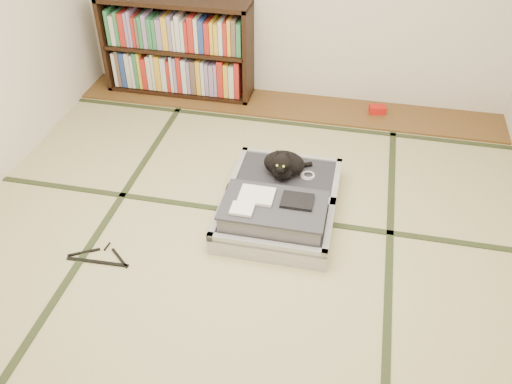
# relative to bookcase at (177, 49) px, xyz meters

# --- Properties ---
(floor) EXTENTS (4.50, 4.50, 0.00)m
(floor) POSITION_rel_bookcase_xyz_m (1.08, -2.07, -0.45)
(floor) COLOR #C6C284
(floor) RESTS_ON ground
(wood_strip) EXTENTS (4.00, 0.50, 0.02)m
(wood_strip) POSITION_rel_bookcase_xyz_m (1.08, -0.07, -0.44)
(wood_strip) COLOR brown
(wood_strip) RESTS_ON ground
(red_item) EXTENTS (0.16, 0.11, 0.07)m
(red_item) POSITION_rel_bookcase_xyz_m (1.93, -0.04, -0.40)
(red_item) COLOR red
(red_item) RESTS_ON wood_strip
(room_shell) EXTENTS (4.50, 4.50, 4.50)m
(room_shell) POSITION_rel_bookcase_xyz_m (1.08, -2.07, 1.01)
(room_shell) COLOR white
(room_shell) RESTS_ON ground
(tatami_borders) EXTENTS (4.00, 4.50, 0.01)m
(tatami_borders) POSITION_rel_bookcase_xyz_m (1.08, -1.57, -0.45)
(tatami_borders) COLOR #2D381E
(tatami_borders) RESTS_ON ground
(bookcase) EXTENTS (1.42, 0.32, 0.92)m
(bookcase) POSITION_rel_bookcase_xyz_m (0.00, 0.00, 0.00)
(bookcase) COLOR black
(bookcase) RESTS_ON wood_strip
(suitcase) EXTENTS (0.80, 1.06, 0.31)m
(suitcase) POSITION_rel_bookcase_xyz_m (1.28, -1.65, -0.34)
(suitcase) COLOR silver
(suitcase) RESTS_ON floor
(cat) EXTENTS (0.35, 0.36, 0.29)m
(cat) POSITION_rel_bookcase_xyz_m (1.26, -1.37, -0.19)
(cat) COLOR black
(cat) RESTS_ON suitcase
(cable_coil) EXTENTS (0.11, 0.11, 0.03)m
(cable_coil) POSITION_rel_bookcase_xyz_m (1.45, -1.34, -0.29)
(cable_coil) COLOR white
(cable_coil) RESTS_ON suitcase
(hanger) EXTENTS (0.44, 0.21, 0.01)m
(hanger) POSITION_rel_bookcase_xyz_m (0.20, -2.33, -0.44)
(hanger) COLOR black
(hanger) RESTS_ON floor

